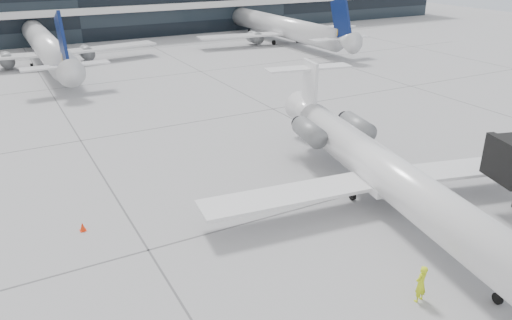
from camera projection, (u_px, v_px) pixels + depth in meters
ground at (295, 210)px, 32.95m from camera, size 220.00×220.00×0.00m
terminal at (69, 8)px, 97.22m from camera, size 170.00×22.00×10.00m
bg_jet_center at (49, 64)px, 73.86m from camera, size 32.00×40.00×9.60m
bg_jet_right at (280, 42)px, 91.45m from camera, size 32.00×40.00×9.60m
regional_jet at (384, 171)px, 32.73m from camera, size 24.87×31.00×7.19m
ramp_worker at (421, 284)px, 24.10m from camera, size 0.80×0.59×2.00m
traffic_cone at (83, 227)px, 30.42m from camera, size 0.46×0.46×0.56m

